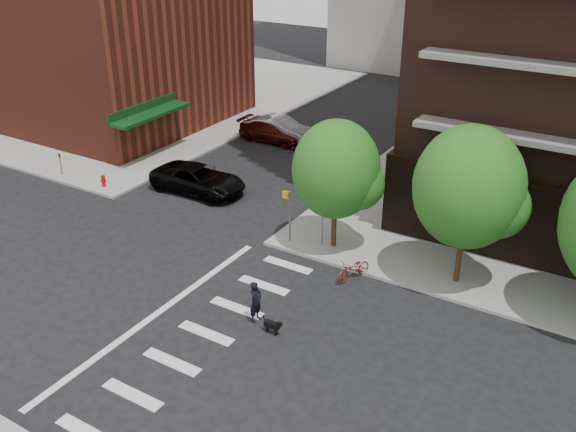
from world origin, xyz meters
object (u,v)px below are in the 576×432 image
(parked_car_maroon, at_px, (273,131))
(dog_walker, at_px, (256,302))
(fire_hydrant, at_px, (103,180))
(parked_car_silver, at_px, (279,129))
(parked_car_black, at_px, (198,179))
(scooter, at_px, (354,269))

(parked_car_maroon, bearing_deg, dog_walker, -149.53)
(dog_walker, bearing_deg, fire_hydrant, 67.55)
(parked_car_maroon, bearing_deg, parked_car_silver, -33.12)
(parked_car_black, bearing_deg, parked_car_silver, 3.12)
(fire_hydrant, bearing_deg, scooter, -4.49)
(dog_walker, bearing_deg, parked_car_maroon, 30.97)
(fire_hydrant, relative_size, parked_car_maroon, 0.15)
(fire_hydrant, distance_m, dog_walker, 15.87)
(fire_hydrant, distance_m, scooter, 16.60)
(parked_car_maroon, xyz_separation_m, parked_car_silver, (0.26, 0.40, 0.11))
(scooter, height_order, dog_walker, dog_walker)
(parked_car_black, bearing_deg, scooter, -109.29)
(fire_hydrant, relative_size, parked_car_black, 0.13)
(fire_hydrant, xyz_separation_m, parked_car_silver, (4.18, 12.28, 0.28))
(parked_car_black, xyz_separation_m, parked_car_maroon, (-0.99, 9.36, -0.06))
(parked_car_maroon, xyz_separation_m, scooter, (12.63, -13.18, -0.23))
(parked_car_silver, xyz_separation_m, dog_walker, (10.48, -18.37, 0.04))
(parked_car_black, height_order, scooter, parked_car_black)
(parked_car_maroon, height_order, parked_car_silver, parked_car_silver)
(parked_car_maroon, distance_m, parked_car_silver, 0.49)
(parked_car_black, height_order, dog_walker, dog_walker)
(parked_car_black, relative_size, parked_car_silver, 1.11)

